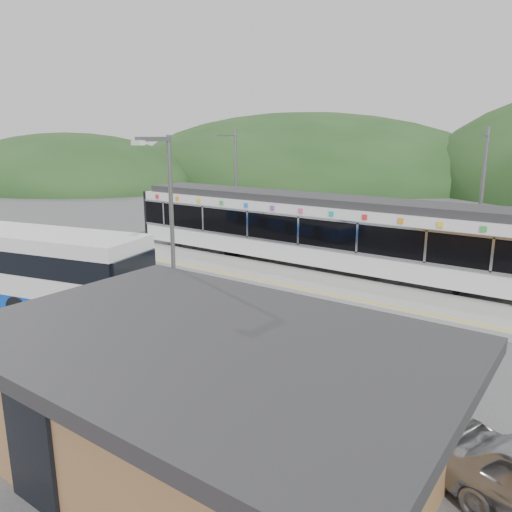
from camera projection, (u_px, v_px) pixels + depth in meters
The scene contains 10 objects.
ground at pixel (243, 300), 20.52m from camera, with size 120.00×120.00×0.00m, color #4C4C4F.
hills at pixel (434, 295), 21.19m from camera, with size 146.00×149.00×26.00m.
platform at pixel (286, 279), 23.09m from camera, with size 26.00×3.20×0.30m, color #9E9E99.
yellow_line at pixel (270, 282), 22.02m from camera, with size 26.00×0.10×0.01m, color yellow.
train at pixel (305, 228), 25.09m from camera, with size 20.44×3.01×3.74m.
catenary_mast_west at pixel (235, 185), 30.38m from camera, with size 0.18×1.80×7.00m.
catenary_mast_east at pixel (480, 203), 22.46m from camera, with size 0.18×1.80×7.00m.
station_shelter at pixel (209, 404), 9.64m from camera, with size 9.20×6.20×3.00m.
bus at pixel (15, 269), 19.59m from camera, with size 11.64×5.10×3.09m.
lamp_post at pixel (169, 235), 13.73m from camera, with size 0.36×1.16×6.63m.
Camera 1 is at (11.80, -15.54, 6.62)m, focal length 35.00 mm.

